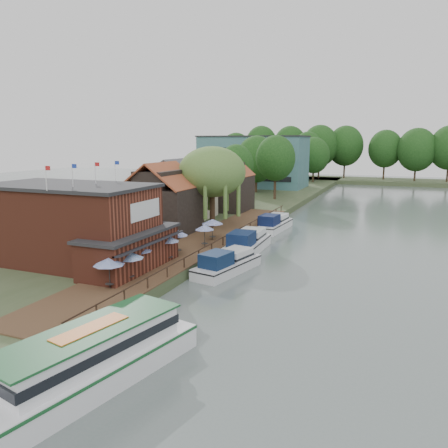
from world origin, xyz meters
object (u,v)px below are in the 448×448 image
at_px(cruiser_1, 247,240).
at_px(umbrella_1, 130,266).
at_px(cottage_c, 227,184).
at_px(umbrella_4, 178,242).
at_px(pub, 87,225).
at_px(hotel_block, 253,161).
at_px(willow, 212,187).
at_px(umbrella_0, 109,273).
at_px(umbrella_6, 212,229).
at_px(tour_boat, 81,361).
at_px(umbrella_2, 140,259).
at_px(cottage_a, 162,198).
at_px(cottage_b, 179,189).
at_px(cruiser_2, 274,222).
at_px(umbrella_5, 205,236).
at_px(umbrella_3, 169,248).
at_px(swan, 113,329).
at_px(cruiser_0, 227,261).

bearing_deg(cruiser_1, umbrella_1, -106.45).
xyz_separation_m(cottage_c, umbrella_4, (5.92, -27.97, -2.96)).
distance_m(pub, cottage_c, 34.01).
distance_m(pub, hotel_block, 71.49).
distance_m(willow, umbrella_0, 25.49).
distance_m(umbrella_6, tour_boat, 28.84).
relative_size(hotel_block, umbrella_2, 10.69).
xyz_separation_m(willow, tour_boat, (8.50, -35.40, -4.70)).
relative_size(cottage_a, cottage_c, 1.01).
height_order(cottage_a, umbrella_1, cottage_a).
distance_m(umbrella_0, umbrella_4, 11.08).
height_order(cottage_a, umbrella_4, cottage_a).
xyz_separation_m(cottage_a, cruiser_1, (11.59, -1.58, -3.95)).
bearing_deg(tour_boat, umbrella_0, 132.21).
distance_m(cottage_b, cruiser_1, 19.04).
bearing_deg(umbrella_1, cottage_b, 110.39).
height_order(umbrella_6, tour_boat, umbrella_6).
distance_m(cottage_c, willow, 14.46).
height_order(hotel_block, cruiser_1, hotel_block).
bearing_deg(umbrella_0, willow, 95.78).
distance_m(cottage_a, cruiser_2, 16.11).
bearing_deg(umbrella_2, cruiser_2, 81.20).
bearing_deg(umbrella_2, umbrella_5, 83.18).
xyz_separation_m(umbrella_1, umbrella_3, (0.03, 6.31, 0.00)).
relative_size(umbrella_4, umbrella_6, 0.97).
bearing_deg(umbrella_2, cottage_b, 111.19).
bearing_deg(swan, willow, 101.50).
bearing_deg(cruiser_1, pub, -130.19).
xyz_separation_m(willow, umbrella_0, (2.54, -25.05, -3.93)).
xyz_separation_m(umbrella_1, umbrella_5, (0.83, 12.48, 0.00)).
relative_size(umbrella_3, umbrella_4, 1.00).
distance_m(pub, cruiser_0, 13.12).
xyz_separation_m(umbrella_2, cruiser_1, (4.63, 14.11, -0.99)).
distance_m(cottage_b, cruiser_0, 25.30).
bearing_deg(cruiser_2, umbrella_6, -101.31).
bearing_deg(swan, umbrella_3, 103.54).
bearing_deg(cottage_b, umbrella_4, -62.40).
xyz_separation_m(cottage_a, cottage_c, (1.00, 19.00, 0.00)).
height_order(cottage_b, cruiser_2, cottage_b).
bearing_deg(cottage_b, umbrella_0, -71.53).
xyz_separation_m(cottage_b, umbrella_1, (10.36, -27.88, -2.96)).
bearing_deg(cottage_b, umbrella_2, -68.81).
relative_size(pub, tour_boat, 1.44).
relative_size(umbrella_3, cruiser_0, 0.25).
distance_m(umbrella_1, umbrella_4, 8.92).
bearing_deg(swan, umbrella_0, 128.03).
bearing_deg(cottage_b, umbrella_6, -48.65).
height_order(cottage_b, willow, willow).
relative_size(cottage_c, umbrella_5, 3.58).
bearing_deg(cruiser_2, willow, -134.35).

